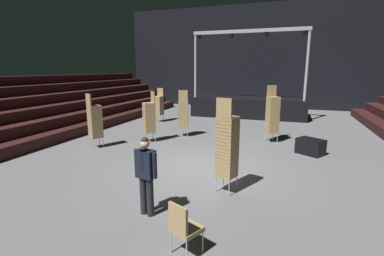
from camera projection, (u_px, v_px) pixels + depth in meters
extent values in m
cube|color=slate|center=(203.00, 168.00, 8.88)|extent=(22.00, 30.00, 0.10)
cube|color=black|center=(259.00, 57.00, 21.89)|extent=(22.00, 0.30, 8.00)
cube|color=black|center=(57.00, 136.00, 11.96)|extent=(0.75, 24.00, 0.45)
cube|color=black|center=(43.00, 125.00, 12.11)|extent=(0.75, 24.00, 0.45)
cube|color=black|center=(29.00, 114.00, 12.25)|extent=(0.75, 24.00, 0.45)
cube|color=black|center=(15.00, 103.00, 12.40)|extent=(0.75, 24.00, 0.45)
cube|color=black|center=(1.00, 92.00, 12.55)|extent=(0.75, 24.00, 0.45)
cube|color=black|center=(249.00, 107.00, 18.34)|extent=(7.16, 2.86, 1.23)
cylinder|color=#9EA0A8|center=(195.00, 66.00, 17.77)|extent=(0.16, 0.16, 4.01)
cylinder|color=#9EA0A8|center=(307.00, 66.00, 15.63)|extent=(0.16, 0.16, 4.01)
cube|color=#9EA0A8|center=(249.00, 31.00, 16.28)|extent=(6.86, 0.20, 0.20)
cylinder|color=black|center=(199.00, 37.00, 17.32)|extent=(0.18, 0.18, 0.22)
cylinder|color=black|center=(232.00, 36.00, 16.66)|extent=(0.18, 0.18, 0.22)
cylinder|color=black|center=(267.00, 34.00, 16.00)|extent=(0.18, 0.18, 0.22)
cylinder|color=black|center=(305.00, 33.00, 15.34)|extent=(0.18, 0.18, 0.22)
cylinder|color=black|center=(150.00, 197.00, 5.81)|extent=(0.15, 0.15, 0.84)
cylinder|color=black|center=(144.00, 195.00, 5.90)|extent=(0.15, 0.15, 0.84)
cube|color=silver|center=(144.00, 165.00, 5.65)|extent=(0.20, 0.13, 0.59)
cube|color=black|center=(146.00, 164.00, 5.70)|extent=(0.44, 0.30, 0.59)
cube|color=black|center=(142.00, 162.00, 5.59)|extent=(0.06, 0.02, 0.38)
cylinder|color=black|center=(155.00, 165.00, 5.58)|extent=(0.11, 0.11, 0.55)
cylinder|color=black|center=(137.00, 162.00, 5.82)|extent=(0.11, 0.11, 0.55)
sphere|color=#DBAD89|center=(145.00, 144.00, 5.61)|extent=(0.20, 0.20, 0.20)
sphere|color=black|center=(145.00, 141.00, 5.60)|extent=(0.16, 0.16, 0.16)
cylinder|color=#B2B5BA|center=(99.00, 141.00, 11.26)|extent=(0.02, 0.02, 0.40)
cylinder|color=#B2B5BA|center=(103.00, 142.00, 10.98)|extent=(0.02, 0.02, 0.40)
cylinder|color=#B2B5BA|center=(90.00, 142.00, 11.02)|extent=(0.02, 0.02, 0.40)
cylinder|color=#B2B5BA|center=(94.00, 144.00, 10.74)|extent=(0.02, 0.02, 0.40)
cube|color=#A38456|center=(96.00, 136.00, 10.95)|extent=(0.60, 0.60, 0.08)
cube|color=#A38456|center=(96.00, 134.00, 10.93)|extent=(0.60, 0.60, 0.08)
cube|color=#A38456|center=(96.00, 132.00, 10.91)|extent=(0.60, 0.60, 0.08)
cube|color=#A38456|center=(96.00, 130.00, 10.90)|extent=(0.60, 0.60, 0.08)
cube|color=#A38456|center=(96.00, 128.00, 10.88)|extent=(0.60, 0.60, 0.08)
cube|color=#A38456|center=(95.00, 126.00, 10.86)|extent=(0.60, 0.60, 0.08)
cube|color=#A38456|center=(95.00, 124.00, 10.84)|extent=(0.60, 0.60, 0.08)
cube|color=#A38456|center=(95.00, 122.00, 10.83)|extent=(0.60, 0.60, 0.08)
cube|color=#A38456|center=(95.00, 120.00, 10.81)|extent=(0.60, 0.60, 0.08)
cube|color=#A38456|center=(95.00, 117.00, 10.79)|extent=(0.60, 0.60, 0.08)
cube|color=#A38456|center=(95.00, 115.00, 10.77)|extent=(0.60, 0.60, 0.08)
cube|color=#A38456|center=(94.00, 113.00, 10.75)|extent=(0.60, 0.60, 0.08)
cube|color=#A38456|center=(94.00, 111.00, 10.74)|extent=(0.60, 0.60, 0.08)
cube|color=#A38456|center=(94.00, 109.00, 10.72)|extent=(0.60, 0.60, 0.08)
cube|color=#A38456|center=(94.00, 107.00, 10.70)|extent=(0.60, 0.60, 0.08)
cube|color=#A38456|center=(88.00, 100.00, 10.52)|extent=(0.38, 0.24, 0.46)
cylinder|color=#B2B5BA|center=(147.00, 138.00, 11.65)|extent=(0.02, 0.02, 0.40)
cylinder|color=#B2B5BA|center=(144.00, 136.00, 11.98)|extent=(0.02, 0.02, 0.40)
cylinder|color=#B2B5BA|center=(155.00, 137.00, 11.82)|extent=(0.02, 0.02, 0.40)
cylinder|color=#B2B5BA|center=(152.00, 135.00, 12.15)|extent=(0.02, 0.02, 0.40)
cube|color=#A38456|center=(149.00, 131.00, 11.85)|extent=(0.62, 0.62, 0.08)
cube|color=#A38456|center=(149.00, 129.00, 11.83)|extent=(0.62, 0.62, 0.08)
cube|color=#A38456|center=(149.00, 127.00, 11.82)|extent=(0.62, 0.62, 0.08)
cube|color=#A38456|center=(149.00, 125.00, 11.80)|extent=(0.62, 0.62, 0.08)
cube|color=#A38456|center=(149.00, 124.00, 11.78)|extent=(0.62, 0.62, 0.08)
cube|color=#A38456|center=(149.00, 122.00, 11.76)|extent=(0.62, 0.62, 0.08)
cube|color=#A38456|center=(149.00, 120.00, 11.74)|extent=(0.62, 0.62, 0.08)
cube|color=#A38456|center=(149.00, 118.00, 11.73)|extent=(0.62, 0.62, 0.08)
cube|color=#A38456|center=(149.00, 116.00, 11.71)|extent=(0.62, 0.62, 0.08)
cube|color=#A38456|center=(149.00, 114.00, 11.69)|extent=(0.62, 0.62, 0.08)
cube|color=#A38456|center=(149.00, 112.00, 11.67)|extent=(0.62, 0.62, 0.08)
cube|color=#A38456|center=(149.00, 110.00, 11.66)|extent=(0.62, 0.62, 0.08)
cube|color=#A38456|center=(149.00, 108.00, 11.64)|extent=(0.62, 0.62, 0.08)
cube|color=#A38456|center=(149.00, 106.00, 11.62)|extent=(0.62, 0.62, 0.08)
cube|color=#A38456|center=(149.00, 104.00, 11.60)|extent=(0.62, 0.62, 0.08)
cube|color=#A38456|center=(153.00, 97.00, 11.63)|extent=(0.32, 0.32, 0.46)
cylinder|color=#B2B5BA|center=(223.00, 180.00, 7.29)|extent=(0.02, 0.02, 0.40)
cylinder|color=#B2B5BA|center=(236.00, 183.00, 7.06)|extent=(0.02, 0.02, 0.40)
cylinder|color=#B2B5BA|center=(216.00, 184.00, 6.99)|extent=(0.02, 0.02, 0.40)
cylinder|color=#B2B5BA|center=(229.00, 188.00, 6.77)|extent=(0.02, 0.02, 0.40)
cube|color=#A38456|center=(226.00, 175.00, 6.97)|extent=(0.55, 0.55, 0.08)
cube|color=#A38456|center=(226.00, 172.00, 6.96)|extent=(0.55, 0.55, 0.08)
cube|color=#A38456|center=(227.00, 168.00, 6.94)|extent=(0.55, 0.55, 0.08)
cube|color=#A38456|center=(227.00, 165.00, 6.92)|extent=(0.55, 0.55, 0.08)
cube|color=#A38456|center=(227.00, 162.00, 6.90)|extent=(0.55, 0.55, 0.08)
cube|color=#A38456|center=(227.00, 159.00, 6.89)|extent=(0.55, 0.55, 0.08)
cube|color=#A38456|center=(227.00, 155.00, 6.87)|extent=(0.55, 0.55, 0.08)
cube|color=#A38456|center=(227.00, 152.00, 6.85)|extent=(0.55, 0.55, 0.08)
cube|color=#A38456|center=(227.00, 149.00, 6.83)|extent=(0.55, 0.55, 0.08)
cube|color=#A38456|center=(227.00, 145.00, 6.82)|extent=(0.55, 0.55, 0.08)
cube|color=#A38456|center=(227.00, 142.00, 6.80)|extent=(0.55, 0.55, 0.08)
cube|color=#A38456|center=(227.00, 139.00, 6.78)|extent=(0.55, 0.55, 0.08)
cube|color=#A38456|center=(227.00, 135.00, 6.76)|extent=(0.55, 0.55, 0.08)
cube|color=#A38456|center=(228.00, 132.00, 6.75)|extent=(0.55, 0.55, 0.08)
cube|color=#A38456|center=(228.00, 129.00, 6.73)|extent=(0.55, 0.55, 0.08)
cube|color=#A38456|center=(228.00, 125.00, 6.71)|extent=(0.55, 0.55, 0.08)
cube|color=#A38456|center=(228.00, 122.00, 6.69)|extent=(0.55, 0.55, 0.08)
cube|color=#A38456|center=(228.00, 118.00, 6.67)|extent=(0.55, 0.55, 0.08)
cube|color=#A38456|center=(224.00, 108.00, 6.46)|extent=(0.40, 0.17, 0.46)
cylinder|color=#B2B5BA|center=(277.00, 138.00, 11.70)|extent=(0.02, 0.02, 0.40)
cylinder|color=#B2B5BA|center=(269.00, 138.00, 11.63)|extent=(0.02, 0.02, 0.40)
cylinder|color=#B2B5BA|center=(273.00, 136.00, 12.06)|extent=(0.02, 0.02, 0.40)
cylinder|color=#B2B5BA|center=(265.00, 136.00, 11.99)|extent=(0.02, 0.02, 0.40)
cube|color=#A38456|center=(271.00, 132.00, 11.79)|extent=(0.60, 0.60, 0.08)
cube|color=#A38456|center=(272.00, 130.00, 11.77)|extent=(0.60, 0.60, 0.08)
cube|color=#A38456|center=(272.00, 128.00, 11.76)|extent=(0.60, 0.60, 0.08)
cube|color=#A38456|center=(272.00, 126.00, 11.74)|extent=(0.60, 0.60, 0.08)
cube|color=#A38456|center=(272.00, 124.00, 11.72)|extent=(0.60, 0.60, 0.08)
cube|color=#A38456|center=(272.00, 122.00, 11.70)|extent=(0.60, 0.60, 0.08)
cube|color=#A38456|center=(272.00, 120.00, 11.69)|extent=(0.60, 0.60, 0.08)
cube|color=#A38456|center=(272.00, 118.00, 11.67)|extent=(0.60, 0.60, 0.08)
cube|color=#A38456|center=(272.00, 116.00, 11.65)|extent=(0.60, 0.60, 0.08)
cube|color=#A38456|center=(273.00, 114.00, 11.63)|extent=(0.60, 0.60, 0.08)
cube|color=#A38456|center=(273.00, 112.00, 11.62)|extent=(0.60, 0.60, 0.08)
cube|color=#A38456|center=(273.00, 110.00, 11.60)|extent=(0.60, 0.60, 0.08)
cube|color=#A38456|center=(273.00, 108.00, 11.58)|extent=(0.60, 0.60, 0.08)
cube|color=#A38456|center=(273.00, 106.00, 11.56)|extent=(0.60, 0.60, 0.08)
cube|color=#A38456|center=(273.00, 104.00, 11.55)|extent=(0.60, 0.60, 0.08)
cube|color=#A38456|center=(273.00, 102.00, 11.53)|extent=(0.60, 0.60, 0.08)
cube|color=#A38456|center=(273.00, 100.00, 11.51)|extent=(0.60, 0.60, 0.08)
cube|color=#A38456|center=(274.00, 98.00, 11.49)|extent=(0.60, 0.60, 0.08)
cube|color=#A38456|center=(272.00, 91.00, 11.62)|extent=(0.38, 0.25, 0.46)
cylinder|color=#B2B5BA|center=(180.00, 131.00, 13.06)|extent=(0.02, 0.02, 0.40)
cylinder|color=#B2B5BA|center=(188.00, 131.00, 13.06)|extent=(0.02, 0.02, 0.40)
cylinder|color=#B2B5BA|center=(179.00, 133.00, 12.69)|extent=(0.02, 0.02, 0.40)
cylinder|color=#B2B5BA|center=(187.00, 133.00, 12.68)|extent=(0.02, 0.02, 0.40)
cube|color=#A38456|center=(183.00, 127.00, 12.82)|extent=(0.56, 0.56, 0.08)
cube|color=#A38456|center=(183.00, 125.00, 12.81)|extent=(0.56, 0.56, 0.08)
cube|color=#A38456|center=(183.00, 123.00, 12.79)|extent=(0.56, 0.56, 0.08)
cube|color=#A38456|center=(183.00, 121.00, 12.77)|extent=(0.56, 0.56, 0.08)
cube|color=#A38456|center=(183.00, 119.00, 12.75)|extent=(0.56, 0.56, 0.08)
cube|color=#A38456|center=(183.00, 118.00, 12.74)|extent=(0.56, 0.56, 0.08)
cube|color=#A38456|center=(183.00, 116.00, 12.72)|extent=(0.56, 0.56, 0.08)
cube|color=#A38456|center=(183.00, 114.00, 12.70)|extent=(0.56, 0.56, 0.08)
cube|color=#A38456|center=(183.00, 112.00, 12.68)|extent=(0.56, 0.56, 0.08)
cube|color=#A38456|center=(183.00, 110.00, 12.66)|extent=(0.56, 0.56, 0.08)
cube|color=#A38456|center=(183.00, 108.00, 12.65)|extent=(0.56, 0.56, 0.08)
cube|color=#A38456|center=(183.00, 107.00, 12.63)|extent=(0.56, 0.56, 0.08)
cube|color=#A38456|center=(183.00, 105.00, 12.61)|extent=(0.56, 0.56, 0.08)
cube|color=#A38456|center=(183.00, 103.00, 12.59)|extent=(0.56, 0.56, 0.08)
cube|color=#A38456|center=(183.00, 101.00, 12.58)|extent=(0.56, 0.56, 0.08)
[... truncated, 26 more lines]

